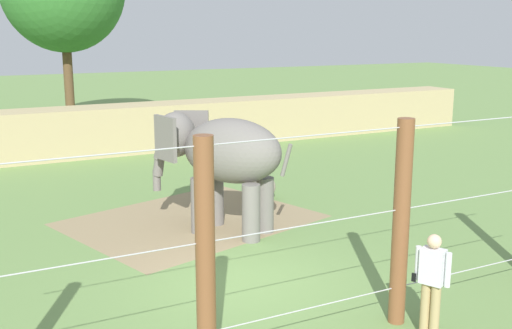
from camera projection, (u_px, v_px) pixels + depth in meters
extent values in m
plane|color=#6B8E4C|center=(245.00, 283.00, 11.74)|extent=(120.00, 120.00, 0.00)
cube|color=#937F5B|center=(191.00, 220.00, 15.61)|extent=(6.70, 5.89, 0.01)
cube|color=tan|center=(83.00, 132.00, 23.44)|extent=(36.00, 1.80, 1.83)
cylinder|color=slate|center=(200.00, 205.00, 14.53)|extent=(0.42, 0.42, 1.32)
cylinder|color=slate|center=(215.00, 198.00, 15.17)|extent=(0.42, 0.42, 1.32)
cylinder|color=slate|center=(251.00, 213.00, 13.95)|extent=(0.42, 0.42, 1.32)
cylinder|color=slate|center=(265.00, 205.00, 14.58)|extent=(0.42, 0.42, 1.32)
ellipsoid|color=slate|center=(232.00, 151.00, 14.28)|extent=(2.52, 2.76, 1.51)
ellipsoid|color=slate|center=(176.00, 135.00, 14.89)|extent=(1.39, 1.37, 1.09)
cube|color=slate|center=(165.00, 138.00, 14.35)|extent=(0.26, 0.85, 1.04)
cube|color=slate|center=(192.00, 131.00, 15.35)|extent=(0.79, 0.49, 1.04)
cylinder|color=slate|center=(162.00, 149.00, 15.15)|extent=(0.52, 0.55, 0.59)
cylinder|color=slate|center=(159.00, 165.00, 15.29)|extent=(0.40, 0.42, 0.55)
cylinder|color=slate|center=(157.00, 180.00, 15.40)|extent=(0.27, 0.27, 0.52)
cylinder|color=slate|center=(286.00, 160.00, 13.71)|extent=(0.25, 0.29, 0.75)
sphere|color=tan|center=(263.00, 187.00, 17.46)|extent=(0.73, 0.73, 0.73)
cylinder|color=brown|center=(205.00, 259.00, 8.31)|extent=(0.27, 0.27, 3.37)
cylinder|color=brown|center=(401.00, 224.00, 9.83)|extent=(0.27, 0.27, 3.37)
cylinder|color=#B7B7BC|center=(320.00, 306.00, 9.39)|extent=(10.83, 0.02, 0.02)
cylinder|color=#B7B7BC|center=(322.00, 223.00, 9.11)|extent=(10.83, 0.02, 0.02)
cylinder|color=#B7B7BC|center=(324.00, 134.00, 8.83)|extent=(10.83, 0.02, 0.02)
cylinder|color=tan|center=(435.00, 311.00, 9.57)|extent=(0.15, 0.15, 0.88)
cylinder|color=tan|center=(425.00, 309.00, 9.66)|extent=(0.15, 0.15, 0.88)
cube|color=silver|center=(433.00, 266.00, 9.46)|extent=(0.35, 0.42, 0.56)
sphere|color=beige|center=(434.00, 241.00, 9.38)|extent=(0.22, 0.22, 0.22)
cylinder|color=silver|center=(448.00, 270.00, 9.32)|extent=(0.12, 0.12, 0.54)
cylinder|color=silver|center=(418.00, 263.00, 9.60)|extent=(0.12, 0.12, 0.54)
cube|color=black|center=(414.00, 277.00, 9.60)|extent=(0.04, 0.07, 0.14)
cylinder|color=brown|center=(69.00, 85.00, 29.66)|extent=(0.44, 0.44, 4.20)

